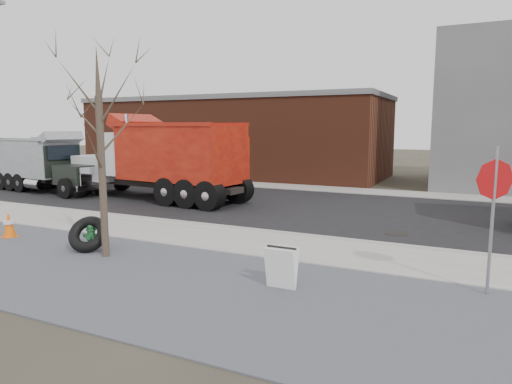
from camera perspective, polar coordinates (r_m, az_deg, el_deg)
The scene contains 15 objects.
ground at distance 12.53m, azimuth 1.04°, elevation -6.94°, with size 120.00×120.00×0.00m, color #383328.
gravel_verge at distance 9.60m, azimuth -7.92°, elevation -11.68°, with size 60.00×5.00×0.03m, color slate.
sidewalk at distance 12.74m, azimuth 1.51°, elevation -6.55°, with size 60.00×2.50×0.06m, color #9E9B93.
curb at distance 13.90m, azimuth 3.73°, elevation -5.22°, with size 60.00×0.15×0.11m, color #9E9B93.
road at distance 18.31m, azimuth 9.33°, elevation -2.21°, with size 60.00×9.40×0.02m, color black.
far_sidewalk at distance 23.76m, azimuth 13.24°, elevation 0.09°, with size 60.00×2.00×0.06m, color #9E9B93.
building_brick at distance 31.79m, azimuth -2.52°, elevation 7.01°, with size 20.20×8.20×5.30m.
bare_tree at distance 11.78m, azimuth -18.94°, elevation 7.88°, with size 3.20×3.20×5.20m.
fire_hydrant at distance 13.06m, azimuth -19.90°, elevation -5.28°, with size 0.42×0.41×0.74m.
truck_tire at distance 12.84m, azimuth -20.22°, elevation -4.96°, with size 1.30×1.22×0.99m.
stop_sign at distance 9.71m, azimuth 27.60°, elevation -0.42°, with size 0.66×0.47×2.90m.
sandwich_board at distance 9.29m, azimuth 3.20°, elevation -9.38°, with size 0.62×0.39×0.87m.
traffic_cone_near at distance 15.38m, azimuth -28.51°, elevation -3.64°, with size 0.40×0.40×0.77m.
dump_truck_red_b at distance 20.84m, azimuth -11.89°, elevation 4.29°, with size 9.16×3.47×3.80m.
dump_truck_grey at distance 25.32m, azimuth -24.77°, elevation 3.47°, with size 6.78×2.83×3.01m.
Camera 1 is at (5.06, -10.99, 3.25)m, focal length 32.00 mm.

